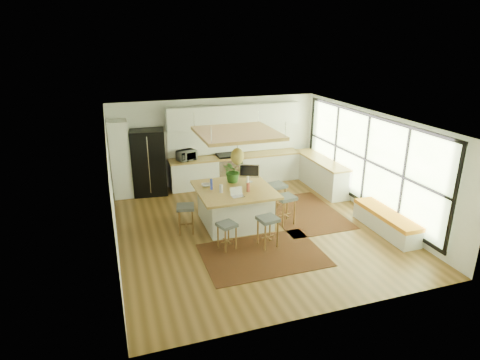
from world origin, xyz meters
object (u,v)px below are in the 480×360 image
object	(u,v)px
island	(235,206)
fridge	(149,164)
stool_near_right	(268,232)
monitor	(249,172)
stool_left_side	(186,219)
island_plant	(233,173)
stool_right_back	(276,198)
laptop	(238,192)
stool_near_left	(227,235)
stool_right_front	(285,210)
microwave	(187,154)

from	to	relation	value
island	fridge	bearing A→B (deg)	122.82
fridge	stool_near_right	distance (m)	4.68
monitor	island	bearing A→B (deg)	-123.77
stool_left_side	island_plant	distance (m)	1.72
stool_right_back	laptop	xyz separation A→B (m)	(-1.39, -0.93, 0.70)
fridge	stool_near_left	world-z (taller)	fridge
island_plant	stool_right_front	bearing A→B (deg)	-40.46
fridge	stool_right_front	world-z (taller)	fridge
stool_right_front	laptop	world-z (taller)	laptop
stool_near_left	stool_right_back	distance (m)	2.48
island	microwave	xyz separation A→B (m)	(-0.64, 2.77, 0.64)
laptop	microwave	size ratio (longest dim) A/B	0.58
stool_left_side	monitor	bearing A→B (deg)	14.75
stool_near_right	stool_right_back	bearing A→B (deg)	61.52
fridge	island	size ratio (longest dim) A/B	1.05
stool_right_front	microwave	world-z (taller)	microwave
laptop	monitor	world-z (taller)	monitor
island	stool_right_back	world-z (taller)	island
microwave	stool_right_front	bearing A→B (deg)	-81.11
monitor	island_plant	xyz separation A→B (m)	(-0.39, 0.16, -0.02)
microwave	stool_left_side	bearing A→B (deg)	-123.05
fridge	stool_right_front	distance (m)	4.39
fridge	microwave	world-z (taller)	fridge
island	microwave	bearing A→B (deg)	103.11
stool_near_left	monitor	size ratio (longest dim) A/B	1.23
fridge	island	xyz separation A→B (m)	(1.77, -2.75, -0.46)
stool_right_front	microwave	distance (m)	3.77
microwave	stool_near_left	bearing A→B (deg)	-109.87
stool_right_front	monitor	world-z (taller)	monitor
stool_right_front	stool_left_side	size ratio (longest dim) A/B	1.07
fridge	stool_right_back	world-z (taller)	fridge
stool_near_left	island	bearing A→B (deg)	65.31
stool_near_left	monitor	bearing A→B (deg)	55.68
stool_right_front	stool_left_side	bearing A→B (deg)	173.09
monitor	microwave	xyz separation A→B (m)	(-1.15, 2.44, -0.08)
stool_near_left	microwave	bearing A→B (deg)	91.07
laptop	stool_right_front	bearing A→B (deg)	-0.06
stool_near_right	island_plant	distance (m)	2.05
stool_near_right	microwave	size ratio (longest dim) A/B	1.30
stool_right_front	laptop	size ratio (longest dim) A/B	2.38
microwave	island_plant	bearing A→B (deg)	-92.57
island	stool_right_front	distance (m)	1.27
fridge	island	bearing A→B (deg)	-50.65
stool_left_side	stool_right_back	bearing A→B (deg)	11.67
stool_left_side	monitor	size ratio (longest dim) A/B	1.35
fridge	island_plant	world-z (taller)	fridge
island	laptop	world-z (taller)	laptop
stool_left_side	microwave	size ratio (longest dim) A/B	1.28
stool_left_side	island_plant	xyz separation A→B (m)	(1.38, 0.62, 0.81)
stool_near_right	laptop	distance (m)	1.18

